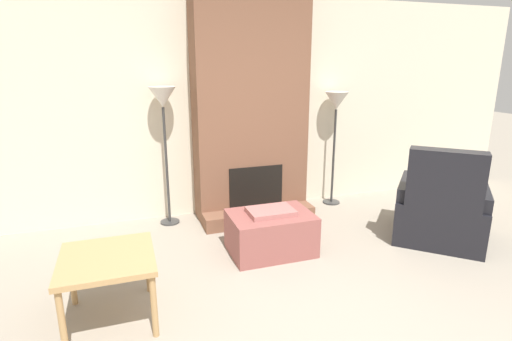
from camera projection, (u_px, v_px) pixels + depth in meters
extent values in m
cube|color=beige|center=(244.00, 107.00, 4.90)|extent=(8.07, 0.06, 2.60)
cube|color=brown|center=(250.00, 109.00, 4.68)|extent=(1.32, 0.43, 2.60)
cube|color=brown|center=(260.00, 217.00, 4.69)|extent=(1.32, 0.26, 0.16)
cube|color=black|center=(256.00, 187.00, 4.71)|extent=(0.65, 0.02, 0.49)
cube|color=#8C4C47|center=(271.00, 233.00, 3.95)|extent=(0.81, 0.57, 0.40)
cube|color=#A56660|center=(271.00, 211.00, 3.89)|extent=(0.44, 0.32, 0.05)
cube|color=black|center=(439.00, 217.00, 4.28)|extent=(1.23, 1.23, 0.46)
cube|color=black|center=(443.00, 202.00, 3.90)|extent=(0.64, 0.62, 1.03)
cube|color=black|center=(477.00, 216.00, 4.12)|extent=(0.67, 0.70, 0.60)
cube|color=black|center=(406.00, 206.00, 4.40)|extent=(0.67, 0.70, 0.60)
cube|color=tan|center=(107.00, 259.00, 2.83)|extent=(0.65, 0.67, 0.04)
cylinder|color=tan|center=(62.00, 323.00, 2.54)|extent=(0.04, 0.04, 0.47)
cylinder|color=tan|center=(154.00, 306.00, 2.71)|extent=(0.04, 0.04, 0.47)
cylinder|color=tan|center=(72.00, 277.00, 3.08)|extent=(0.04, 0.04, 0.47)
cylinder|color=tan|center=(148.00, 265.00, 3.25)|extent=(0.04, 0.04, 0.47)
cylinder|color=#333333|center=(170.00, 222.00, 4.72)|extent=(0.22, 0.22, 0.02)
cylinder|color=#333333|center=(167.00, 166.00, 4.54)|extent=(0.03, 0.03, 1.34)
cone|color=silver|center=(162.00, 97.00, 4.33)|extent=(0.30, 0.30, 0.22)
cylinder|color=#333333|center=(331.00, 202.00, 5.38)|extent=(0.22, 0.22, 0.02)
cylinder|color=#333333|center=(334.00, 157.00, 5.21)|extent=(0.03, 0.03, 1.23)
cone|color=silver|center=(337.00, 101.00, 5.02)|extent=(0.30, 0.30, 0.22)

